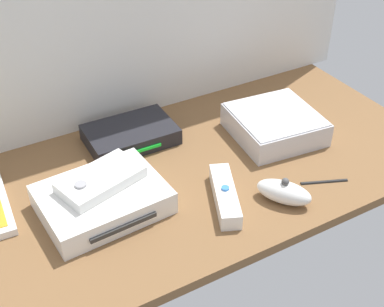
{
  "coord_description": "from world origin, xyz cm",
  "views": [
    {
      "loc": [
        -39.25,
        -69.41,
        62.3
      ],
      "look_at": [
        0.0,
        0.0,
        4.0
      ],
      "focal_mm": 48.94,
      "sensor_mm": 36.0,
      "label": 1
    }
  ],
  "objects_px": {
    "remote_nunchuk": "(284,192)",
    "stylus_pen": "(324,181)",
    "game_console": "(103,199)",
    "mini_computer": "(275,124)",
    "remote_classic_pad": "(101,180)",
    "network_router": "(130,135)",
    "remote_wand": "(225,195)"
  },
  "relations": [
    {
      "from": "remote_nunchuk",
      "to": "stylus_pen",
      "type": "bearing_deg",
      "value": -32.9
    },
    {
      "from": "game_console",
      "to": "mini_computer",
      "type": "height_order",
      "value": "mini_computer"
    },
    {
      "from": "game_console",
      "to": "stylus_pen",
      "type": "height_order",
      "value": "game_console"
    },
    {
      "from": "remote_classic_pad",
      "to": "network_router",
      "type": "bearing_deg",
      "value": 35.85
    },
    {
      "from": "network_router",
      "to": "remote_wand",
      "type": "xyz_separation_m",
      "value": [
        0.07,
        -0.26,
        -0.0
      ]
    },
    {
      "from": "mini_computer",
      "to": "network_router",
      "type": "bearing_deg",
      "value": 155.26
    },
    {
      "from": "remote_classic_pad",
      "to": "remote_wand",
      "type": "bearing_deg",
      "value": -44.22
    },
    {
      "from": "network_router",
      "to": "remote_wand",
      "type": "height_order",
      "value": "same"
    },
    {
      "from": "remote_wand",
      "to": "remote_classic_pad",
      "type": "height_order",
      "value": "remote_classic_pad"
    },
    {
      "from": "remote_classic_pad",
      "to": "stylus_pen",
      "type": "distance_m",
      "value": 0.41
    },
    {
      "from": "remote_nunchuk",
      "to": "stylus_pen",
      "type": "relative_size",
      "value": 1.19
    },
    {
      "from": "network_router",
      "to": "remote_nunchuk",
      "type": "relative_size",
      "value": 1.7
    },
    {
      "from": "remote_classic_pad",
      "to": "stylus_pen",
      "type": "relative_size",
      "value": 1.78
    },
    {
      "from": "game_console",
      "to": "remote_wand",
      "type": "distance_m",
      "value": 0.22
    },
    {
      "from": "mini_computer",
      "to": "remote_wand",
      "type": "bearing_deg",
      "value": -147.59
    },
    {
      "from": "remote_wand",
      "to": "remote_nunchuk",
      "type": "distance_m",
      "value": 0.1
    },
    {
      "from": "game_console",
      "to": "stylus_pen",
      "type": "distance_m",
      "value": 0.41
    },
    {
      "from": "game_console",
      "to": "stylus_pen",
      "type": "bearing_deg",
      "value": -22.51
    },
    {
      "from": "mini_computer",
      "to": "remote_nunchuk",
      "type": "bearing_deg",
      "value": -122.23
    },
    {
      "from": "game_console",
      "to": "remote_wand",
      "type": "relative_size",
      "value": 1.46
    },
    {
      "from": "remote_nunchuk",
      "to": "game_console",
      "type": "bearing_deg",
      "value": 119.32
    },
    {
      "from": "remote_wand",
      "to": "remote_nunchuk",
      "type": "bearing_deg",
      "value": -4.66
    },
    {
      "from": "game_console",
      "to": "mini_computer",
      "type": "xyz_separation_m",
      "value": [
        0.4,
        0.04,
        0.0
      ]
    },
    {
      "from": "remote_classic_pad",
      "to": "game_console",
      "type": "bearing_deg",
      "value": -126.24
    },
    {
      "from": "mini_computer",
      "to": "stylus_pen",
      "type": "height_order",
      "value": "mini_computer"
    },
    {
      "from": "game_console",
      "to": "remote_nunchuk",
      "type": "height_order",
      "value": "remote_nunchuk"
    },
    {
      "from": "remote_classic_pad",
      "to": "stylus_pen",
      "type": "height_order",
      "value": "remote_classic_pad"
    },
    {
      "from": "game_console",
      "to": "remote_wand",
      "type": "xyz_separation_m",
      "value": [
        0.2,
        -0.09,
        -0.01
      ]
    },
    {
      "from": "mini_computer",
      "to": "remote_classic_pad",
      "type": "bearing_deg",
      "value": -176.1
    },
    {
      "from": "remote_wand",
      "to": "remote_nunchuk",
      "type": "height_order",
      "value": "remote_nunchuk"
    },
    {
      "from": "remote_wand",
      "to": "remote_classic_pad",
      "type": "xyz_separation_m",
      "value": [
        -0.19,
        0.1,
        0.04
      ]
    },
    {
      "from": "remote_wand",
      "to": "stylus_pen",
      "type": "relative_size",
      "value": 1.67
    }
  ]
}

